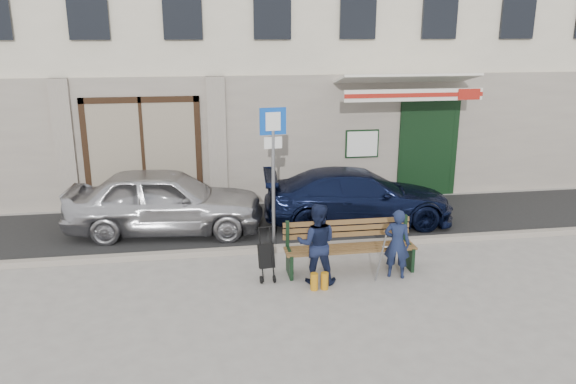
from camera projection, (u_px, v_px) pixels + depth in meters
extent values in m
plane|color=#9E9991|center=(311.00, 282.00, 9.88)|extent=(80.00, 80.00, 0.00)
cube|color=#282828|center=(284.00, 224.00, 12.82)|extent=(60.00, 3.20, 0.01)
cube|color=#9E9384|center=(296.00, 247.00, 11.29)|extent=(60.00, 0.18, 0.12)
cube|color=beige|center=(256.00, 4.00, 16.55)|extent=(20.00, 7.00, 10.00)
cube|color=#9E9384|center=(273.00, 140.00, 14.14)|extent=(20.00, 0.12, 3.20)
cube|color=maroon|center=(143.00, 145.00, 13.73)|extent=(2.50, 0.12, 2.00)
cube|color=black|center=(428.00, 147.00, 14.76)|extent=(1.60, 0.10, 2.60)
cube|color=black|center=(421.00, 147.00, 15.24)|extent=(1.25, 0.90, 2.40)
cube|color=white|center=(362.00, 144.00, 14.42)|extent=(0.80, 0.03, 0.65)
cube|color=white|center=(402.00, 80.00, 13.89)|extent=(3.40, 1.72, 0.42)
cube|color=white|center=(414.00, 95.00, 13.16)|extent=(3.40, 0.05, 0.28)
cube|color=#9F1C13|center=(415.00, 95.00, 13.13)|extent=(3.40, 0.02, 0.10)
imported|color=#B9B8BE|center=(165.00, 201.00, 12.14)|extent=(4.35, 2.09, 1.43)
imported|color=black|center=(358.00, 197.00, 12.75)|extent=(4.42, 2.09, 1.25)
cylinder|color=gray|center=(273.00, 182.00, 11.16)|extent=(0.07, 0.07, 2.73)
cube|color=#0D47B7|center=(273.00, 121.00, 10.82)|extent=(0.52, 0.10, 0.53)
cube|color=white|center=(273.00, 121.00, 10.79)|extent=(0.29, 0.06, 0.36)
cube|color=white|center=(273.00, 143.00, 10.94)|extent=(0.36, 0.08, 0.23)
cube|color=brown|center=(350.00, 248.00, 10.20)|extent=(2.40, 0.50, 0.04)
cube|color=brown|center=(347.00, 228.00, 10.38)|extent=(2.40, 0.10, 0.36)
cube|color=black|center=(290.00, 264.00, 10.09)|extent=(0.06, 0.50, 0.45)
cube|color=black|center=(408.00, 256.00, 10.43)|extent=(0.06, 0.50, 0.45)
cube|color=white|center=(392.00, 246.00, 10.21)|extent=(0.34, 0.25, 0.11)
cylinder|color=gray|center=(380.00, 259.00, 9.60)|extent=(0.07, 0.34, 0.96)
cylinder|color=#B97713|center=(314.00, 282.00, 9.54)|extent=(0.13, 0.13, 0.30)
cylinder|color=#B97713|center=(325.00, 281.00, 9.57)|extent=(0.13, 0.13, 0.30)
imported|color=#161E3C|center=(397.00, 244.00, 9.92)|extent=(0.54, 0.46, 1.26)
imported|color=#131A35|center=(317.00, 243.00, 9.69)|extent=(0.80, 0.68, 1.44)
cylinder|color=black|center=(261.00, 280.00, 9.80)|extent=(0.05, 0.14, 0.14)
cylinder|color=black|center=(274.00, 279.00, 9.84)|extent=(0.05, 0.14, 0.14)
cube|color=black|center=(266.00, 256.00, 9.90)|extent=(0.30, 0.28, 0.45)
cylinder|color=black|center=(265.00, 227.00, 9.87)|extent=(0.25, 0.06, 0.02)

